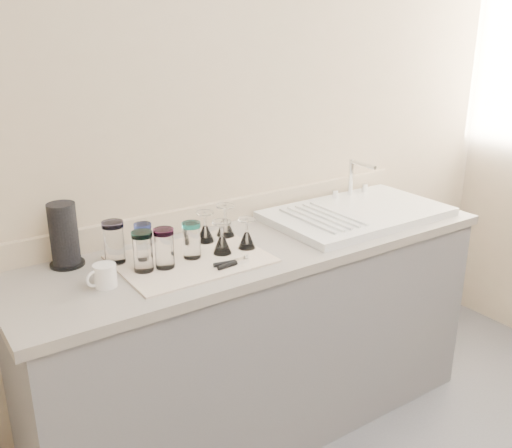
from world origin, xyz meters
TOP-DOWN VIEW (x-y plane):
  - counter_unit at (0.00, 1.20)m, footprint 2.06×0.62m
  - sink_unit at (0.55, 1.20)m, footprint 0.82×0.50m
  - dish_towel at (-0.32, 1.18)m, footprint 0.55×0.42m
  - tumbler_teal at (-0.57, 1.31)m, footprint 0.08×0.08m
  - tumbler_cyan at (-0.46, 1.30)m, footprint 0.07×0.07m
  - tumbler_magenta at (-0.52, 1.18)m, footprint 0.07×0.07m
  - tumbler_blue at (-0.44, 1.16)m, footprint 0.07×0.07m
  - tumbler_lavender at (-0.32, 1.19)m, footprint 0.07×0.07m
  - goblet_back_left at (-0.19, 1.30)m, footprint 0.07×0.07m
  - goblet_back_right at (-0.09, 1.32)m, footprint 0.08×0.08m
  - goblet_front_left at (-0.20, 1.16)m, footprint 0.07×0.07m
  - goblet_front_right at (-0.09, 1.15)m, footprint 0.07×0.07m
  - can_opener at (-0.23, 1.04)m, footprint 0.13×0.05m
  - white_mug at (-0.68, 1.15)m, footprint 0.12×0.09m
  - paper_towel_roll at (-0.73, 1.40)m, footprint 0.13×0.13m

SIDE VIEW (x-z plane):
  - counter_unit at x=0.00m, z-range 0.00..0.90m
  - dish_towel at x=-0.32m, z-range 0.90..0.91m
  - can_opener at x=-0.23m, z-range 0.91..0.92m
  - sink_unit at x=0.55m, z-range 0.81..1.03m
  - white_mug at x=-0.68m, z-range 0.90..0.98m
  - goblet_front_right at x=-0.09m, z-range 0.89..1.01m
  - goblet_back_left at x=-0.19m, z-range 0.89..1.01m
  - goblet_front_left at x=-0.20m, z-range 0.89..1.02m
  - goblet_back_right at x=-0.09m, z-range 0.89..1.02m
  - tumbler_cyan at x=-0.46m, z-range 0.91..1.04m
  - tumbler_lavender at x=-0.32m, z-range 0.91..1.05m
  - tumbler_blue at x=-0.44m, z-range 0.91..1.06m
  - tumbler_magenta at x=-0.52m, z-range 0.91..1.06m
  - tumbler_teal at x=-0.57m, z-range 0.91..1.07m
  - paper_towel_roll at x=-0.73m, z-range 0.90..1.14m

